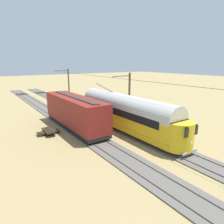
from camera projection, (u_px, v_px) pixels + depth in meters
ground_plane at (86, 122)px, 27.83m from camera, size 220.00×220.00×0.00m
track_streetcar_siding at (99, 118)px, 29.37m from camera, size 2.80×80.00×0.18m
track_adjacent_siding at (69, 124)px, 26.77m from camera, size 2.80×80.00×0.18m
vintage_streetcar at (124, 112)px, 24.08m from camera, size 2.65×18.45×4.93m
coach_adjacent at (74, 111)px, 24.59m from camera, size 2.96×12.31×3.85m
catenary_pole_foreground at (68, 83)px, 43.88m from camera, size 2.92×0.28×6.68m
catenary_pole_mid_near at (129, 97)px, 27.16m from camera, size 2.92×0.28×6.68m
overhead_wire_run at (110, 77)px, 25.72m from camera, size 2.71×45.78×0.18m
spare_tie_stack at (48, 132)px, 22.92m from camera, size 2.40×2.40×0.54m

